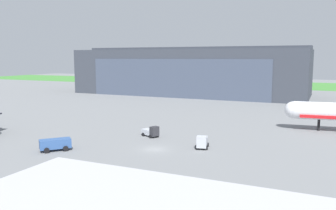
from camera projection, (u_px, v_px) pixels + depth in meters
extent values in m
plane|color=slate|center=(155.00, 149.00, 61.18)|extent=(440.00, 440.00, 0.00)
cube|color=#438A39|center=(276.00, 85.00, 203.51)|extent=(440.00, 56.00, 0.08)
cube|color=#383D47|center=(190.00, 72.00, 152.84)|extent=(97.42, 34.77, 19.01)
cube|color=#424C60|center=(174.00, 79.00, 137.27)|extent=(74.04, 0.30, 15.21)
cube|color=#383D47|center=(191.00, 48.00, 151.48)|extent=(97.42, 8.34, 1.20)
sphere|color=silver|center=(293.00, 110.00, 77.77)|extent=(3.69, 3.69, 3.69)
cylinder|color=black|center=(319.00, 125.00, 76.56)|extent=(0.56, 0.56, 2.44)
cube|color=#2D2D33|center=(154.00, 131.00, 69.80)|extent=(1.73, 1.97, 1.90)
cube|color=#B7BCC6|center=(148.00, 132.00, 71.32)|extent=(3.17, 2.63, 1.02)
cylinder|color=black|center=(150.00, 136.00, 69.49)|extent=(0.73, 0.52, 0.68)
cylinder|color=black|center=(157.00, 135.00, 70.67)|extent=(0.73, 0.52, 0.68)
cylinder|color=black|center=(143.00, 135.00, 71.24)|extent=(0.73, 0.52, 0.68)
cylinder|color=black|center=(150.00, 133.00, 72.42)|extent=(0.73, 0.52, 0.68)
cube|color=#B7BCC6|center=(202.00, 142.00, 60.78)|extent=(1.94, 1.73, 1.99)
cube|color=#B7BCC6|center=(203.00, 141.00, 62.57)|extent=(2.13, 2.54, 1.46)
cylinder|color=black|center=(196.00, 147.00, 61.12)|extent=(0.42, 0.78, 0.74)
cylinder|color=black|center=(207.00, 148.00, 60.76)|extent=(0.42, 0.78, 0.74)
cylinder|color=black|center=(198.00, 144.00, 63.23)|extent=(0.42, 0.78, 0.74)
cylinder|color=black|center=(208.00, 145.00, 62.87)|extent=(0.42, 0.78, 0.74)
cube|color=#335693|center=(65.00, 143.00, 60.72)|extent=(2.88, 2.87, 1.55)
cube|color=#335693|center=(49.00, 144.00, 59.68)|extent=(3.67, 3.77, 1.55)
cylinder|color=black|center=(66.00, 149.00, 59.77)|extent=(0.80, 0.86, 0.92)
cylinder|color=black|center=(64.00, 146.00, 61.84)|extent=(0.80, 0.86, 0.92)
cylinder|color=black|center=(47.00, 151.00, 58.52)|extent=(0.80, 0.86, 0.92)
cylinder|color=black|center=(45.00, 147.00, 60.59)|extent=(0.80, 0.86, 0.92)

